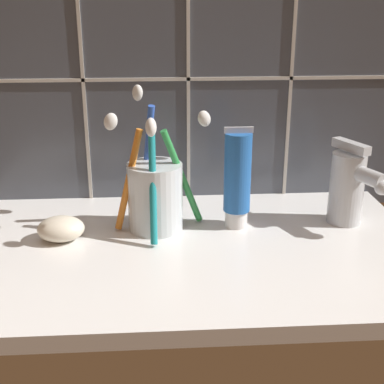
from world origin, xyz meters
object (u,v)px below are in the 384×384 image
(toothbrush_cup, at_px, (155,192))
(soap_bar, at_px, (61,229))
(toothpaste_tube, at_px, (237,179))
(sink_faucet, at_px, (349,185))

(toothbrush_cup, height_order, soap_bar, toothbrush_cup)
(toothpaste_tube, xyz_separation_m, sink_faucet, (0.15, -0.00, -0.01))
(soap_bar, bearing_deg, sink_faucet, 4.42)
(soap_bar, bearing_deg, toothbrush_cup, 13.70)
(toothbrush_cup, relative_size, toothpaste_tube, 1.36)
(toothbrush_cup, relative_size, sink_faucet, 1.64)
(toothpaste_tube, height_order, sink_faucet, toothpaste_tube)
(toothbrush_cup, relative_size, soap_bar, 3.14)
(sink_faucet, distance_m, soap_bar, 0.39)
(toothpaste_tube, relative_size, sink_faucet, 1.21)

